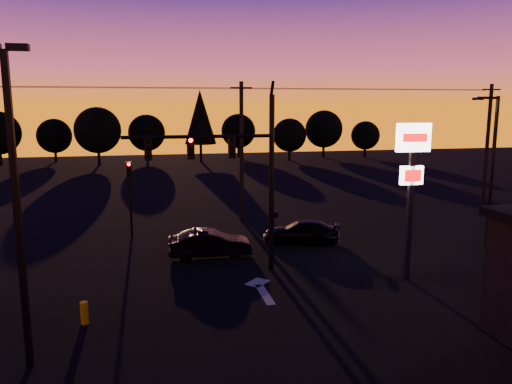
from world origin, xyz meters
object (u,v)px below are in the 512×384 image
parking_lot_light (15,189)px  bollard (84,313)px  secondary_signal (130,188)px  streetlight (491,164)px  traffic_signal_mast (237,165)px  car_mid (210,244)px  car_right (301,232)px  pylon_sign (412,168)px

parking_lot_light → bollard: parking_lot_light is taller
secondary_signal → streetlight: size_ratio=0.54×
secondary_signal → traffic_signal_mast: bearing=-56.8°
traffic_signal_mast → parking_lot_light: bearing=-136.6°
car_mid → car_right: size_ratio=0.98×
traffic_signal_mast → streetlight: 14.10m
traffic_signal_mast → car_right: traffic_signal_mast is taller
traffic_signal_mast → car_right: 7.35m
streetlight → pylon_sign: bearing=-149.9°
secondary_signal → streetlight: (18.91, -5.99, 1.56)m
traffic_signal_mast → secondary_signal: (-4.90, 7.49, -2.07)m
secondary_signal → car_right: secondary_signal is taller
secondary_signal → car_mid: (3.97, -4.93, -2.18)m
secondary_signal → bollard: 12.11m
parking_lot_light → car_right: 16.78m
bollard → car_mid: (5.25, 6.85, 0.28)m
traffic_signal_mast → pylon_sign: bearing=-19.4°
bollard → secondary_signal: bearing=83.8°
traffic_signal_mast → bollard: size_ratio=10.74×
pylon_sign → streetlight: 8.00m
streetlight → car_right: bearing=165.2°
pylon_sign → bollard: 14.14m
pylon_sign → car_right: 8.32m
traffic_signal_mast → secondary_signal: size_ratio=1.97×
car_mid → secondary_signal: bearing=40.9°
secondary_signal → bollard: secondary_signal is taller
secondary_signal → parking_lot_light: bearing=-99.8°
parking_lot_light → streetlight: 23.05m
car_right → streetlight: bearing=95.1°
parking_lot_light → pylon_sign: 15.19m
streetlight → car_mid: 15.44m
parking_lot_light → streetlight: bearing=21.7°
car_mid → car_right: (5.27, 1.51, -0.07)m
parking_lot_light → car_mid: (6.47, 9.55, -4.59)m
traffic_signal_mast → car_mid: (-0.94, 2.56, -4.26)m
parking_lot_light → car_mid: bearing=55.9°
streetlight → bollard: bearing=-164.0°
pylon_sign → bollard: pylon_sign is taller
streetlight → bollard: size_ratio=10.01×
bollard → car_right: (10.51, 8.36, 0.21)m
secondary_signal → parking_lot_light: (-2.50, -14.49, 2.41)m
pylon_sign → car_mid: 10.39m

